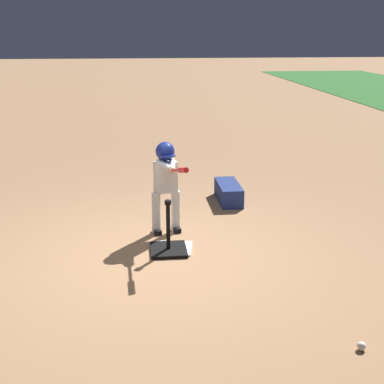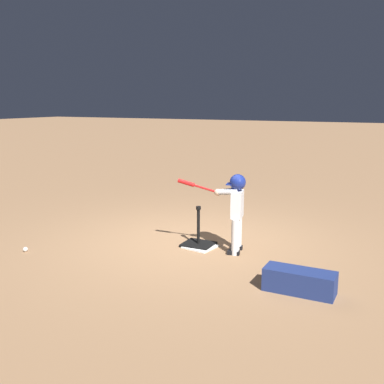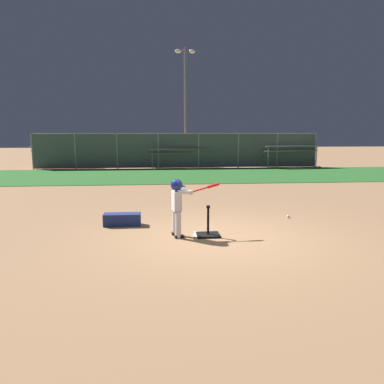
# 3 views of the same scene
# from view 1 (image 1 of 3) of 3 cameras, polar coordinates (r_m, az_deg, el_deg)

# --- Properties ---
(ground_plane) EXTENTS (90.00, 90.00, 0.00)m
(ground_plane) POSITION_cam_1_polar(r_m,az_deg,el_deg) (6.22, -3.75, -7.13)
(ground_plane) COLOR #99704C
(home_plate) EXTENTS (0.50, 0.50, 0.02)m
(home_plate) POSITION_cam_1_polar(r_m,az_deg,el_deg) (6.48, -2.03, -6.02)
(home_plate) COLOR white
(home_plate) RESTS_ON ground_plane
(batting_tee) EXTENTS (0.47, 0.43, 0.64)m
(batting_tee) POSITION_cam_1_polar(r_m,az_deg,el_deg) (6.39, -2.53, -5.71)
(batting_tee) COLOR black
(batting_tee) RESTS_ON ground_plane
(batter_child) EXTENTS (1.03, 0.40, 1.20)m
(batter_child) POSITION_cam_1_polar(r_m,az_deg,el_deg) (6.75, -2.77, 1.67)
(batter_child) COLOR silver
(batter_child) RESTS_ON ground_plane
(baseball) EXTENTS (0.07, 0.07, 0.07)m
(baseball) POSITION_cam_1_polar(r_m,az_deg,el_deg) (4.79, 17.62, -15.41)
(baseball) COLOR white
(baseball) RESTS_ON ground_plane
(equipment_bag) EXTENTS (0.84, 0.32, 0.28)m
(equipment_bag) POSITION_cam_1_polar(r_m,az_deg,el_deg) (8.22, 3.92, -0.04)
(equipment_bag) COLOR navy
(equipment_bag) RESTS_ON ground_plane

